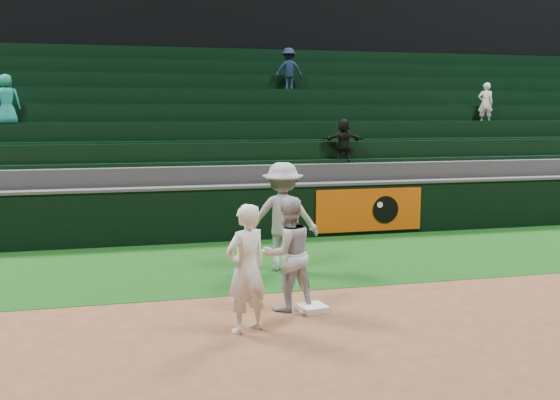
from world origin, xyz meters
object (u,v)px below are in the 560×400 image
(baserunner, at_px, (288,254))
(first_base, at_px, (313,308))
(first_baseman, at_px, (246,269))
(base_coach, at_px, (283,217))

(baserunner, bearing_deg, first_base, 139.68)
(first_base, distance_m, first_baseman, 1.49)
(baserunner, distance_m, base_coach, 2.31)
(baserunner, xyz_separation_m, base_coach, (0.48, 2.25, 0.16))
(first_baseman, bearing_deg, first_base, -177.64)
(baserunner, height_order, base_coach, base_coach)
(first_base, bearing_deg, first_baseman, -150.68)
(first_base, relative_size, base_coach, 0.19)
(first_baseman, height_order, base_coach, base_coach)
(first_baseman, distance_m, baserunner, 1.09)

